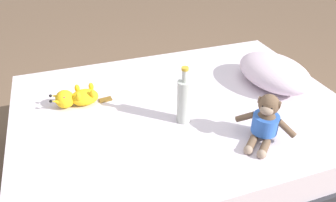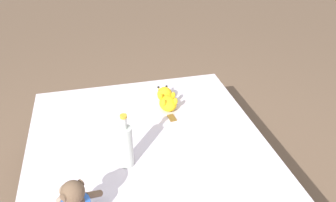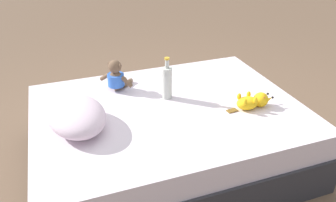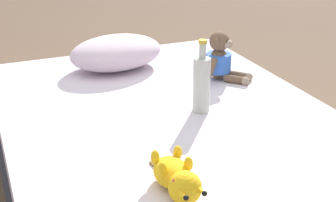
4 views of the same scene
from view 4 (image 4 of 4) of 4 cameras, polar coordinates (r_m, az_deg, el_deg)
The scene contains 5 objects.
bed at distance 2.09m, azimuth 0.00°, elevation -7.13°, with size 1.35×1.83×0.46m.
pillow at distance 2.47m, azimuth -6.17°, elevation 5.77°, with size 0.53×0.40×0.17m.
plush_monkey at distance 2.32m, azimuth 6.29°, elevation 4.93°, with size 0.26×0.26×0.24m.
plush_yellow_creature at distance 1.46m, azimuth 1.11°, elevation -9.13°, with size 0.11×0.33×0.10m.
glass_bottle at distance 1.95m, azimuth 4.01°, elevation 2.12°, with size 0.07×0.07×0.31m.
Camera 4 is at (-0.69, -1.66, 1.30)m, focal length 51.25 mm.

